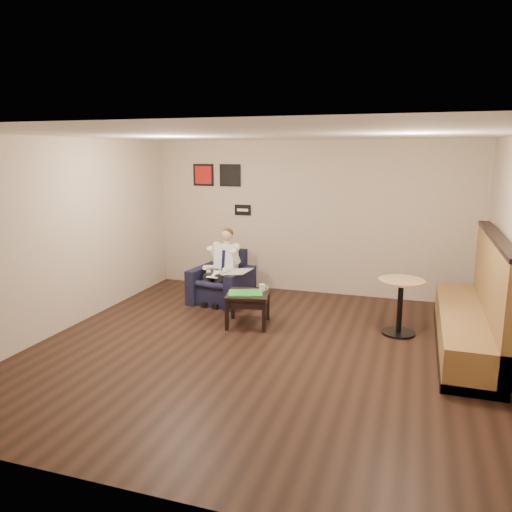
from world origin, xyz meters
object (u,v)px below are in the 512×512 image
(side_table, at_px, (248,309))
(cafe_table, at_px, (400,307))
(green_folder, at_px, (246,293))
(banquette, at_px, (469,294))
(seated_man, at_px, (218,269))
(smartphone, at_px, (253,289))
(armchair, at_px, (221,277))
(coffee_mug, at_px, (262,288))

(side_table, distance_m, cafe_table, 2.23)
(green_folder, xyz_separation_m, cafe_table, (2.23, 0.34, -0.11))
(banquette, bearing_deg, green_folder, -178.71)
(seated_man, relative_size, banquette, 0.41)
(green_folder, distance_m, smartphone, 0.22)
(side_table, relative_size, banquette, 0.21)
(armchair, relative_size, banquette, 0.31)
(smartphone, bearing_deg, banquette, -3.83)
(green_folder, relative_size, cafe_table, 0.62)
(coffee_mug, bearing_deg, smartphone, 173.98)
(armchair, xyz_separation_m, green_folder, (0.80, -1.01, 0.07))
(armchair, bearing_deg, side_table, -42.62)
(armchair, relative_size, smartphone, 5.85)
(side_table, bearing_deg, banquette, 0.77)
(seated_man, xyz_separation_m, smartphone, (0.86, -0.68, -0.10))
(banquette, height_order, cafe_table, banquette)
(armchair, bearing_deg, cafe_table, -5.28)
(side_table, xyz_separation_m, coffee_mug, (0.17, 0.17, 0.31))
(seated_man, xyz_separation_m, banquette, (3.91, -0.82, 0.15))
(armchair, distance_m, seated_man, 0.20)
(armchair, relative_size, seated_man, 0.75)
(green_folder, height_order, coffee_mug, coffee_mug)
(seated_man, height_order, coffee_mug, seated_man)
(seated_man, bearing_deg, coffee_mug, -27.18)
(armchair, distance_m, banquette, 4.02)
(side_table, bearing_deg, smartphone, 83.73)
(side_table, height_order, banquette, banquette)
(seated_man, height_order, green_folder, seated_man)
(smartphone, bearing_deg, coffee_mug, -7.10)
(armchair, xyz_separation_m, coffee_mug, (1.00, -0.81, 0.11))
(armchair, height_order, cafe_table, armchair)
(green_folder, bearing_deg, banquette, 1.29)
(armchair, xyz_separation_m, seated_man, (-0.01, -0.12, 0.16))
(seated_man, bearing_deg, side_table, -38.56)
(green_folder, bearing_deg, cafe_table, 8.70)
(coffee_mug, bearing_deg, side_table, -135.23)
(seated_man, height_order, banquette, banquette)
(armchair, xyz_separation_m, smartphone, (0.85, -0.79, 0.06))
(banquette, xyz_separation_m, cafe_table, (-0.86, 0.27, -0.35))
(green_folder, relative_size, smartphone, 3.21)
(green_folder, distance_m, banquette, 3.10)
(armchair, bearing_deg, green_folder, -44.42)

